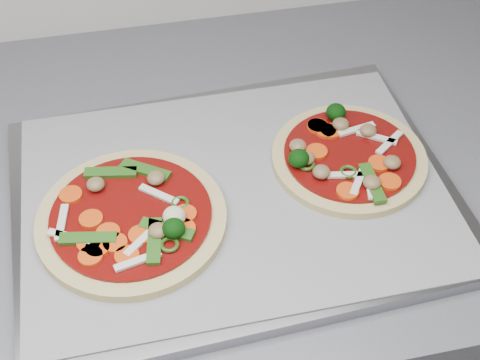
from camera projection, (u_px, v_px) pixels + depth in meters
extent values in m
cube|color=#B8B7B5|center=(367.00, 325.00, 1.18)|extent=(3.60, 0.60, 0.86)
cube|color=slate|center=(415.00, 139.00, 0.86)|extent=(3.60, 0.60, 0.04)
cube|color=gray|center=(234.00, 196.00, 0.75)|extent=(0.50, 0.38, 0.02)
cube|color=gray|center=(234.00, 191.00, 0.75)|extent=(0.47, 0.34, 0.00)
cylinder|color=tan|center=(132.00, 219.00, 0.71)|extent=(0.26, 0.26, 0.01)
cylinder|color=maroon|center=(131.00, 215.00, 0.70)|extent=(0.22, 0.22, 0.00)
cylinder|color=#E43B02|center=(184.00, 229.00, 0.69)|extent=(0.03, 0.03, 0.00)
ellipsoid|color=#083205|center=(174.00, 228.00, 0.68)|extent=(0.03, 0.03, 0.02)
cube|color=silver|center=(142.00, 240.00, 0.67)|extent=(0.04, 0.04, 0.00)
cylinder|color=#E43B02|center=(108.00, 233.00, 0.68)|extent=(0.04, 0.04, 0.00)
torus|color=#254512|center=(180.00, 203.00, 0.71)|extent=(0.03, 0.03, 0.00)
cube|color=silver|center=(159.00, 195.00, 0.72)|extent=(0.04, 0.04, 0.00)
cylinder|color=#E43B02|center=(91.00, 219.00, 0.69)|extent=(0.03, 0.03, 0.00)
cylinder|color=#E43B02|center=(127.00, 256.00, 0.66)|extent=(0.03, 0.03, 0.00)
cylinder|color=#E43B02|center=(98.00, 248.00, 0.67)|extent=(0.03, 0.03, 0.00)
cube|color=#30651E|center=(88.00, 239.00, 0.68)|extent=(0.06, 0.02, 0.00)
cube|color=silver|center=(138.00, 261.00, 0.66)|extent=(0.05, 0.02, 0.00)
cube|color=silver|center=(62.00, 222.00, 0.69)|extent=(0.02, 0.05, 0.00)
cube|color=#30651E|center=(167.00, 229.00, 0.68)|extent=(0.06, 0.04, 0.00)
ellipsoid|color=brown|center=(96.00, 184.00, 0.72)|extent=(0.03, 0.03, 0.01)
ellipsoid|color=brown|center=(158.00, 231.00, 0.68)|extent=(0.03, 0.03, 0.01)
cylinder|color=#E43B02|center=(140.00, 235.00, 0.68)|extent=(0.03, 0.03, 0.00)
ellipsoid|color=brown|center=(156.00, 178.00, 0.73)|extent=(0.03, 0.03, 0.01)
torus|color=#254512|center=(169.00, 245.00, 0.67)|extent=(0.03, 0.03, 0.00)
cube|color=#30651E|center=(145.00, 170.00, 0.74)|extent=(0.06, 0.04, 0.00)
cylinder|color=#E43B02|center=(185.00, 214.00, 0.70)|extent=(0.03, 0.03, 0.00)
ellipsoid|color=beige|center=(174.00, 216.00, 0.69)|extent=(0.03, 0.03, 0.02)
torus|color=#254512|center=(124.00, 170.00, 0.74)|extent=(0.03, 0.03, 0.00)
cube|color=#30651E|center=(111.00, 173.00, 0.74)|extent=(0.06, 0.02, 0.00)
cylinder|color=#E43B02|center=(91.00, 256.00, 0.66)|extent=(0.03, 0.03, 0.00)
cube|color=#30651E|center=(154.00, 241.00, 0.67)|extent=(0.02, 0.06, 0.00)
cylinder|color=#E43B02|center=(89.00, 243.00, 0.67)|extent=(0.04, 0.04, 0.00)
cylinder|color=#E43B02|center=(115.00, 243.00, 0.67)|extent=(0.03, 0.03, 0.00)
cube|color=silver|center=(70.00, 237.00, 0.68)|extent=(0.05, 0.03, 0.00)
cylinder|color=#E43B02|center=(71.00, 195.00, 0.72)|extent=(0.04, 0.04, 0.00)
cylinder|color=tan|center=(349.00, 158.00, 0.77)|extent=(0.24, 0.24, 0.01)
cylinder|color=maroon|center=(350.00, 154.00, 0.77)|extent=(0.20, 0.20, 0.00)
ellipsoid|color=brown|center=(321.00, 172.00, 0.74)|extent=(0.02, 0.02, 0.01)
cylinder|color=#E43B02|center=(379.00, 163.00, 0.75)|extent=(0.03, 0.03, 0.00)
ellipsoid|color=#083205|center=(336.00, 112.00, 0.80)|extent=(0.03, 0.03, 0.02)
cube|color=silver|center=(369.00, 183.00, 0.73)|extent=(0.02, 0.05, 0.00)
cube|color=silver|center=(390.00, 143.00, 0.78)|extent=(0.04, 0.04, 0.00)
cube|color=silver|center=(377.00, 137.00, 0.78)|extent=(0.04, 0.03, 0.00)
cylinder|color=#E43B02|center=(390.00, 182.00, 0.73)|extent=(0.04, 0.04, 0.00)
ellipsoid|color=#083205|center=(299.00, 158.00, 0.75)|extent=(0.02, 0.02, 0.02)
cube|color=#30651E|center=(372.00, 183.00, 0.73)|extent=(0.02, 0.06, 0.00)
torus|color=#254512|center=(348.00, 172.00, 0.74)|extent=(0.03, 0.03, 0.00)
cylinder|color=#E43B02|center=(317.00, 126.00, 0.80)|extent=(0.04, 0.04, 0.00)
ellipsoid|color=brown|center=(368.00, 130.00, 0.78)|extent=(0.02, 0.02, 0.01)
cylinder|color=#E43B02|center=(348.00, 191.00, 0.72)|extent=(0.03, 0.03, 0.00)
ellipsoid|color=brown|center=(298.00, 146.00, 0.77)|extent=(0.03, 0.03, 0.01)
cube|color=silver|center=(359.00, 180.00, 0.73)|extent=(0.03, 0.04, 0.00)
cylinder|color=#E43B02|center=(326.00, 131.00, 0.79)|extent=(0.03, 0.03, 0.00)
cylinder|color=#E43B02|center=(318.00, 126.00, 0.80)|extent=(0.04, 0.04, 0.00)
cylinder|color=#E43B02|center=(331.00, 131.00, 0.79)|extent=(0.03, 0.03, 0.00)
ellipsoid|color=brown|center=(341.00, 124.00, 0.79)|extent=(0.03, 0.03, 0.01)
cube|color=silver|center=(349.00, 175.00, 0.74)|extent=(0.05, 0.02, 0.00)
ellipsoid|color=brown|center=(372.00, 182.00, 0.73)|extent=(0.03, 0.03, 0.01)
cylinder|color=#E43B02|center=(317.00, 152.00, 0.77)|extent=(0.03, 0.03, 0.00)
ellipsoid|color=brown|center=(306.00, 158.00, 0.75)|extent=(0.03, 0.03, 0.01)
torus|color=#254512|center=(306.00, 164.00, 0.75)|extent=(0.02, 0.02, 0.00)
cube|color=silver|center=(356.00, 129.00, 0.79)|extent=(0.05, 0.02, 0.00)
ellipsoid|color=brown|center=(392.00, 162.00, 0.75)|extent=(0.02, 0.02, 0.01)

